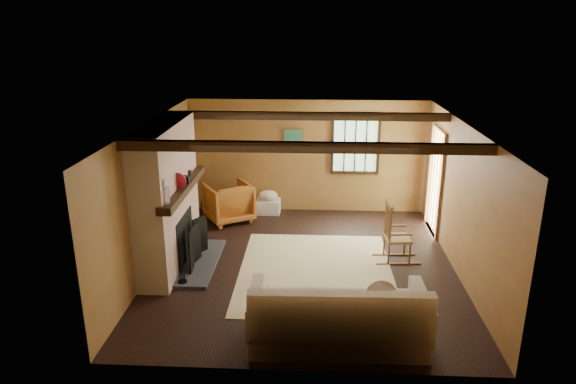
# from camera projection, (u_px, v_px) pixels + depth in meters

# --- Properties ---
(ground) EXTENTS (5.50, 5.50, 0.00)m
(ground) POSITION_uv_depth(u_px,v_px,m) (304.00, 266.00, 8.64)
(ground) COLOR black
(ground) RESTS_ON ground
(room_envelope) EXTENTS (5.02, 5.52, 2.44)m
(room_envelope) POSITION_uv_depth(u_px,v_px,m) (319.00, 169.00, 8.36)
(room_envelope) COLOR #9F6838
(room_envelope) RESTS_ON ground
(fireplace) EXTENTS (1.02, 2.30, 2.40)m
(fireplace) POSITION_uv_depth(u_px,v_px,m) (169.00, 202.00, 8.40)
(fireplace) COLOR #953E39
(fireplace) RESTS_ON ground
(rug) EXTENTS (2.50, 3.00, 0.01)m
(rug) POSITION_uv_depth(u_px,v_px,m) (316.00, 271.00, 8.44)
(rug) COLOR beige
(rug) RESTS_ON ground
(rocking_chair) EXTENTS (0.79, 0.46, 1.05)m
(rocking_chair) POSITION_uv_depth(u_px,v_px,m) (395.00, 236.00, 8.71)
(rocking_chair) COLOR tan
(rocking_chair) RESTS_ON ground
(sofa) EXTENTS (2.26, 1.04, 0.91)m
(sofa) POSITION_uv_depth(u_px,v_px,m) (339.00, 320.00, 6.46)
(sofa) COLOR beige
(sofa) RESTS_ON ground
(firewood_pile) EXTENTS (0.67, 0.12, 0.24)m
(firewood_pile) POSITION_uv_depth(u_px,v_px,m) (217.00, 206.00, 11.11)
(firewood_pile) COLOR brown
(firewood_pile) RESTS_ON ground
(laundry_basket) EXTENTS (0.51, 0.39, 0.30)m
(laundry_basket) POSITION_uv_depth(u_px,v_px,m) (268.00, 206.00, 11.01)
(laundry_basket) COLOR white
(laundry_basket) RESTS_ON ground
(basket_pillow) EXTENTS (0.43, 0.36, 0.20)m
(basket_pillow) POSITION_uv_depth(u_px,v_px,m) (268.00, 195.00, 10.93)
(basket_pillow) COLOR beige
(basket_pillow) RESTS_ON laundry_basket
(armchair) EXTENTS (1.18, 1.19, 0.80)m
(armchair) POSITION_uv_depth(u_px,v_px,m) (229.00, 202.00, 10.52)
(armchair) COLOR #BF6026
(armchair) RESTS_ON ground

